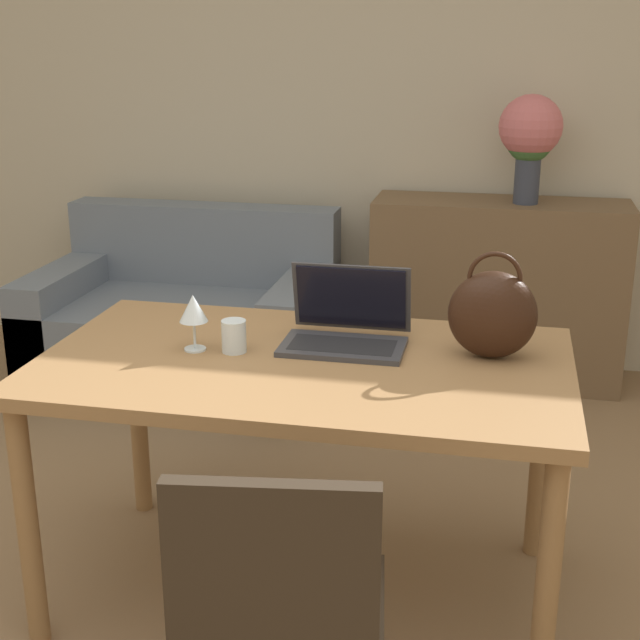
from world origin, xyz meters
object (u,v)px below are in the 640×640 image
at_px(couch, 187,323).
at_px(wine_glass, 193,310).
at_px(handbag, 493,314).
at_px(laptop, 347,323).
at_px(drinking_glass, 234,336).
at_px(chair, 280,614).
at_px(flower_vase, 530,134).

relative_size(couch, wine_glass, 8.33).
bearing_deg(handbag, couch, 134.51).
distance_m(couch, wine_glass, 1.88).
relative_size(laptop, drinking_glass, 3.79).
distance_m(chair, wine_glass, 0.99).
bearing_deg(chair, flower_vase, 71.66).
bearing_deg(couch, handbag, -45.49).
bearing_deg(wine_glass, drinking_glass, 4.90).
bearing_deg(drinking_glass, couch, 115.26).
relative_size(laptop, flower_vase, 0.72).
height_order(chair, wine_glass, wine_glass).
xyz_separation_m(laptop, wine_glass, (-0.42, -0.16, 0.06)).
xyz_separation_m(wine_glass, handbag, (0.85, 0.12, 0.01)).
distance_m(chair, couch, 2.68).
distance_m(couch, laptop, 1.92).
xyz_separation_m(wine_glass, flower_vase, (0.95, 1.92, 0.32)).
relative_size(handbag, flower_vase, 0.62).
xyz_separation_m(handbag, flower_vase, (0.10, 1.81, 0.31)).
distance_m(chair, drinking_glass, 0.92).
xyz_separation_m(laptop, drinking_glass, (-0.31, -0.15, -0.01)).
bearing_deg(drinking_glass, wine_glass, -175.10).
bearing_deg(couch, laptop, -54.10).
height_order(couch, flower_vase, flower_vase).
distance_m(drinking_glass, flower_vase, 2.12).
xyz_separation_m(couch, wine_glass, (0.66, -1.65, 0.62)).
height_order(wine_glass, handbag, handbag).
relative_size(couch, laptop, 3.88).
bearing_deg(chair, wine_glass, 112.32).
height_order(laptop, handbag, handbag).
bearing_deg(couch, wine_glass, -68.30).
bearing_deg(couch, chair, -65.40).
bearing_deg(couch, flower_vase, 9.80).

